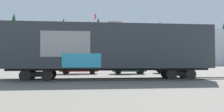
{
  "coord_description": "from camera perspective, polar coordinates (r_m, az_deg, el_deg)",
  "views": [
    {
      "loc": [
        -1.47,
        -16.09,
        1.62
      ],
      "look_at": [
        0.39,
        1.76,
        2.09
      ],
      "focal_mm": 29.85,
      "sensor_mm": 36.0,
      "label": 1
    }
  ],
  "objects": [
    {
      "name": "track",
      "position": [
        16.22,
        -1.93,
        -7.09
      ],
      "size": [
        60.01,
        3.03,
        0.08
      ],
      "color": "#4C4742",
      "rests_on": "ground_plane"
    },
    {
      "name": "parked_car_green",
      "position": [
        23.18,
        5.08,
        -3.39
      ],
      "size": [
        4.12,
        1.96,
        1.74
      ],
      "color": "#1E5933",
      "rests_on": "ground_plane"
    },
    {
      "name": "freight_car",
      "position": [
        16.21,
        -0.45,
        2.56
      ],
      "size": [
        17.23,
        3.26,
        4.9
      ],
      "color": "#33383D",
      "rests_on": "ground_plane"
    },
    {
      "name": "hillside",
      "position": [
        76.35,
        -4.86,
        2.12
      ],
      "size": [
        140.35,
        31.2,
        17.75
      ],
      "color": "silver",
      "rests_on": "ground_plane"
    },
    {
      "name": "parked_car_black",
      "position": [
        25.41,
        17.92,
        -3.17
      ],
      "size": [
        4.6,
        2.46,
        1.71
      ],
      "color": "black",
      "rests_on": "ground_plane"
    },
    {
      "name": "parked_car_red",
      "position": [
        23.45,
        -10.19,
        -3.39
      ],
      "size": [
        4.66,
        2.0,
        1.65
      ],
      "color": "#B21E1E",
      "rests_on": "ground_plane"
    },
    {
      "name": "flagpole",
      "position": [
        28.68,
        -5.0,
        6.42
      ],
      "size": [
        0.52,
        1.26,
        9.11
      ],
      "color": "silver",
      "rests_on": "ground_plane"
    },
    {
      "name": "ground_plane",
      "position": [
        16.24,
        -0.72,
        -7.22
      ],
      "size": [
        260.0,
        260.0,
        0.0
      ],
      "primitive_type": "plane",
      "color": "slate"
    }
  ]
}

